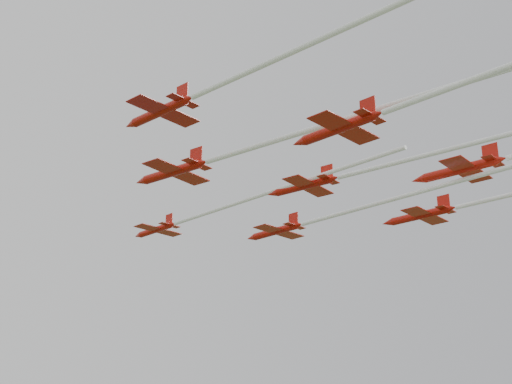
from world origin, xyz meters
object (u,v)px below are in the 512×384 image
jet_row2_left (246,149)px  jet_row4_left (409,103)px  jet_lead (210,212)px  jet_row2_right (366,207)px  jet_row3_left (297,49)px  jet_row3_mid (380,167)px  jet_row3_right (500,197)px

jet_row2_left → jet_row4_left: (5.73, -22.47, -2.60)m
jet_lead → jet_row2_right: size_ratio=0.79×
jet_row3_left → jet_row3_mid: (20.57, 14.62, -2.37)m
jet_lead → jet_row2_left: (-4.59, -20.31, 1.16)m
jet_row2_left → jet_row4_left: jet_row2_left is taller
jet_row2_left → jet_row3_mid: (14.99, -6.13, -1.52)m
jet_row3_left → jet_row3_mid: jet_row3_left is taller
jet_row2_left → jet_row4_left: size_ratio=1.22×
jet_lead → jet_row3_left: bearing=-121.1°
jet_lead → jet_row2_left: 20.86m
jet_row4_left → jet_row3_mid: bearing=42.2°
jet_row3_mid → jet_row4_left: size_ratio=1.09×
jet_row2_left → jet_row3_mid: size_ratio=1.12×
jet_row3_left → jet_row3_right: jet_row3_left is taller
jet_row2_left → jet_row2_right: jet_row2_left is taller
jet_lead → jet_row2_right: (17.15, -14.34, -0.70)m
jet_row3_left → jet_row4_left: jet_row3_left is taller
jet_row2_right → jet_row2_left: bearing=177.8°
jet_row3_left → jet_lead: bearing=56.2°
jet_lead → jet_row4_left: (1.14, -42.78, -1.44)m
jet_lead → jet_row4_left: size_ratio=1.19×
jet_row2_left → jet_row3_left: bearing=-129.4°
jet_lead → jet_row2_right: bearing=-57.1°
jet_lead → jet_row2_left: jet_row2_left is taller
jet_row3_mid → jet_row4_left: jet_row3_mid is taller
jet_row4_left → jet_row2_left: bearing=86.0°
jet_row3_mid → jet_row3_right: 23.62m
jet_row2_right → jet_lead: bearing=122.5°
jet_lead → jet_row3_left: (-10.17, -41.06, 2.01)m
jet_row3_right → jet_row3_left: bearing=-178.1°
jet_lead → jet_row3_right: bearing=-51.7°
jet_lead → jet_row3_mid: (10.40, -26.44, -0.36)m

